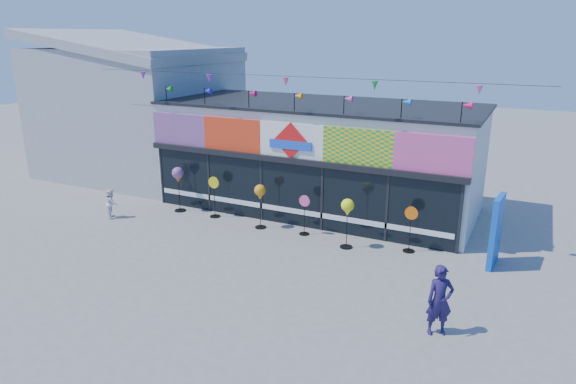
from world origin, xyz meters
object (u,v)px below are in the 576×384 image
Objects in this scene: spinner_3 at (304,214)px; spinner_4 at (347,209)px; adult_man at (440,301)px; child at (112,203)px; spinner_1 at (214,196)px; spinner_2 at (260,193)px; spinner_0 at (178,176)px; spinner_5 at (410,228)px; blue_sign at (496,231)px.

spinner_3 is 0.85× the size of spinner_4.
adult_man is 1.51× the size of child.
spinner_1 is 3.85m from child.
spinner_2 is 1.14× the size of spinner_3.
child is (-5.53, -1.51, -0.72)m from spinner_2.
spinner_1 is 0.95× the size of spinner_4.
spinner_1 is 5.51m from spinner_4.
spinner_1 is at bearing -101.22° from child.
spinner_3 is at bearing -2.00° from spinner_1.
spinner_4 is (7.06, -0.54, -0.09)m from spinner_0.
spinner_5 reaches higher than child.
spinner_1 is at bearing 173.98° from spinner_4.
spinner_2 is at bearing 119.43° from adult_man.
spinner_1 is 0.98× the size of spinner_2.
spinner_0 is 1.25× the size of spinner_3.
spinner_4 is 1.48× the size of child.
spinner_0 is at bearing -173.64° from blue_sign.
spinner_1 is at bearing 178.00° from spinner_3.
blue_sign reaches higher than spinner_2.
spinner_5 is 10.92m from child.
spinner_4 reaches higher than spinner_2.
blue_sign is 11.44m from spinner_0.
spinner_2 reaches higher than spinner_1.
spinner_2 is (3.71, -0.20, -0.13)m from spinner_0.
spinner_3 is 0.84× the size of adult_man.
child is at bearing -170.77° from spinner_5.
spinner_0 reaches higher than spinner_3.
spinner_5 is at bearing 2.13° from spinner_3.
spinner_4 is (-4.37, -0.66, 0.24)m from blue_sign.
blue_sign reaches higher than spinner_5.
spinner_2 is 5.28m from spinner_5.
spinner_2 is at bearing -171.83° from blue_sign.
spinner_3 is at bearing 111.44° from adult_man.
child is (-13.25, -1.84, -0.53)m from blue_sign.
spinner_4 is at bearing -120.76° from child.
spinner_1 is at bearing -179.98° from spinner_5.
spinner_1 is 0.93× the size of adult_man.
blue_sign is 4.53m from adult_man.
blue_sign reaches higher than child.
adult_man is at bearing -22.10° from spinner_0.
spinner_4 reaches higher than spinner_1.
spinner_3 is 7.37m from child.
spinner_0 is 1.05× the size of adult_man.
child is at bearing -136.71° from spinner_0.
child is at bearing -167.31° from spinner_3.
spinner_3 is at bearing -1.00° from spinner_0.
blue_sign reaches higher than spinner_0.
spinner_4 is at bearing -14.69° from spinner_3.
blue_sign is 7.73m from spinner_2.
adult_man is at bearing -46.53° from spinner_4.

